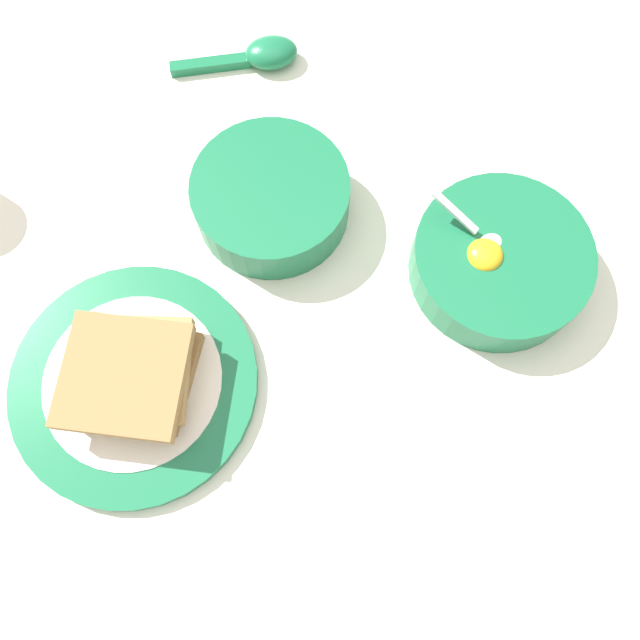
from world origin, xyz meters
TOP-DOWN VIEW (x-y plane):
  - ground_plane at (0.00, 0.00)m, footprint 3.00×3.00m
  - egg_bowl at (-0.22, 0.11)m, footprint 0.17×0.17m
  - toast_plate at (0.14, 0.05)m, footprint 0.23×0.23m
  - toast_sandwich at (0.13, 0.05)m, footprint 0.15×0.15m
  - soup_spoon at (-0.13, -0.22)m, footprint 0.14×0.07m
  - congee_bowl at (-0.06, -0.05)m, footprint 0.15×0.15m

SIDE VIEW (x-z plane):
  - ground_plane at x=0.00m, z-range 0.00..0.00m
  - toast_plate at x=0.14m, z-range 0.00..0.01m
  - soup_spoon at x=-0.13m, z-range 0.00..0.02m
  - egg_bowl at x=-0.22m, z-range -0.01..0.06m
  - congee_bowl at x=-0.06m, z-range 0.00..0.05m
  - toast_sandwich at x=0.13m, z-range 0.01..0.06m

